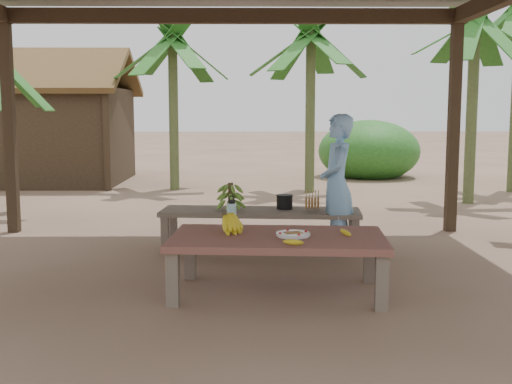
{
  "coord_description": "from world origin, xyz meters",
  "views": [
    {
      "loc": [
        0.19,
        -5.82,
        1.56
      ],
      "look_at": [
        0.27,
        0.05,
        0.8
      ],
      "focal_mm": 45.0,
      "sensor_mm": 36.0,
      "label": 1
    }
  ],
  "objects_px": {
    "cooking_pot": "(285,202)",
    "woman": "(337,185)",
    "work_table": "(278,243)",
    "water_flask": "(232,215)",
    "ripe_banana_bunch": "(224,222)",
    "plate": "(293,234)",
    "bench": "(261,215)"
  },
  "relations": [
    {
      "from": "water_flask",
      "to": "woman",
      "type": "height_order",
      "value": "woman"
    },
    {
      "from": "ripe_banana_bunch",
      "to": "water_flask",
      "type": "distance_m",
      "value": 0.15
    },
    {
      "from": "plate",
      "to": "cooking_pot",
      "type": "distance_m",
      "value": 1.83
    },
    {
      "from": "ripe_banana_bunch",
      "to": "woman",
      "type": "relative_size",
      "value": 0.2
    },
    {
      "from": "cooking_pot",
      "to": "woman",
      "type": "height_order",
      "value": "woman"
    },
    {
      "from": "ripe_banana_bunch",
      "to": "woman",
      "type": "height_order",
      "value": "woman"
    },
    {
      "from": "work_table",
      "to": "plate",
      "type": "bearing_deg",
      "value": -15.86
    },
    {
      "from": "plate",
      "to": "water_flask",
      "type": "xyz_separation_m",
      "value": [
        -0.52,
        0.33,
        0.11
      ]
    },
    {
      "from": "work_table",
      "to": "water_flask",
      "type": "height_order",
      "value": "water_flask"
    },
    {
      "from": "cooking_pot",
      "to": "work_table",
      "type": "bearing_deg",
      "value": -95.09
    },
    {
      "from": "bench",
      "to": "ripe_banana_bunch",
      "type": "distance_m",
      "value": 1.61
    },
    {
      "from": "ripe_banana_bunch",
      "to": "cooking_pot",
      "type": "bearing_deg",
      "value": 69.43
    },
    {
      "from": "ripe_banana_bunch",
      "to": "cooking_pot",
      "type": "distance_m",
      "value": 1.75
    },
    {
      "from": "work_table",
      "to": "cooking_pot",
      "type": "bearing_deg",
      "value": 89.25
    },
    {
      "from": "woman",
      "to": "bench",
      "type": "bearing_deg",
      "value": -100.0
    },
    {
      "from": "plate",
      "to": "cooking_pot",
      "type": "bearing_deg",
      "value": 88.96
    },
    {
      "from": "ripe_banana_bunch",
      "to": "water_flask",
      "type": "height_order",
      "value": "water_flask"
    },
    {
      "from": "ripe_banana_bunch",
      "to": "plate",
      "type": "height_order",
      "value": "ripe_banana_bunch"
    },
    {
      "from": "plate",
      "to": "woman",
      "type": "bearing_deg",
      "value": 69.63
    },
    {
      "from": "work_table",
      "to": "woman",
      "type": "bearing_deg",
      "value": 69.37
    },
    {
      "from": "plate",
      "to": "water_flask",
      "type": "bearing_deg",
      "value": 148.0
    },
    {
      "from": "work_table",
      "to": "plate",
      "type": "distance_m",
      "value": 0.16
    },
    {
      "from": "bench",
      "to": "ripe_banana_bunch",
      "type": "height_order",
      "value": "ripe_banana_bunch"
    },
    {
      "from": "plate",
      "to": "woman",
      "type": "xyz_separation_m",
      "value": [
        0.58,
        1.56,
        0.24
      ]
    },
    {
      "from": "bench",
      "to": "work_table",
      "type": "bearing_deg",
      "value": -81.23
    },
    {
      "from": "ripe_banana_bunch",
      "to": "plate",
      "type": "relative_size",
      "value": 1.06
    },
    {
      "from": "bench",
      "to": "water_flask",
      "type": "bearing_deg",
      "value": -96.2
    },
    {
      "from": "ripe_banana_bunch",
      "to": "water_flask",
      "type": "relative_size",
      "value": 1.0
    },
    {
      "from": "plate",
      "to": "water_flask",
      "type": "height_order",
      "value": "water_flask"
    },
    {
      "from": "bench",
      "to": "water_flask",
      "type": "relative_size",
      "value": 7.35
    },
    {
      "from": "work_table",
      "to": "ripe_banana_bunch",
      "type": "xyz_separation_m",
      "value": [
        -0.46,
        0.15,
        0.16
      ]
    },
    {
      "from": "plate",
      "to": "work_table",
      "type": "bearing_deg",
      "value": 159.8
    }
  ]
}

